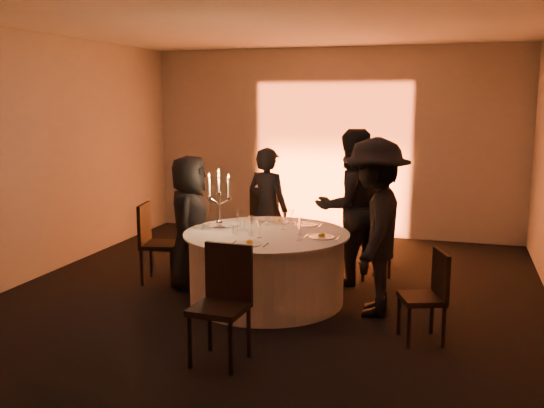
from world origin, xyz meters
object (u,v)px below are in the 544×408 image
(chair_left, at_px, (154,238))
(guest_right, at_px, (374,227))
(coffee_cup, at_px, (206,227))
(chair_back_right, at_px, (373,235))
(guest_left, at_px, (190,222))
(candelabra, at_px, (219,208))
(chair_back_left, at_px, (269,219))
(guest_back_right, at_px, (351,207))
(banquet_table, at_px, (267,267))
(chair_right, at_px, (429,291))
(chair_front, at_px, (223,296))
(guest_back_left, at_px, (268,209))

(chair_left, relative_size, guest_right, 0.53)
(coffee_cup, bearing_deg, chair_back_right, 36.64)
(coffee_cup, bearing_deg, chair_left, 158.93)
(guest_left, bearing_deg, candelabra, -130.62)
(chair_back_left, relative_size, chair_back_right, 1.05)
(chair_left, bearing_deg, guest_right, -107.80)
(chair_back_right, bearing_deg, guest_back_right, 10.50)
(guest_right, bearing_deg, guest_left, -99.80)
(banquet_table, relative_size, guest_back_right, 0.97)
(chair_back_right, height_order, chair_right, chair_back_right)
(chair_right, bearing_deg, chair_front, -82.38)
(chair_back_right, xyz_separation_m, guest_left, (-2.02, -0.96, 0.23))
(chair_left, distance_m, guest_left, 0.55)
(chair_right, height_order, chair_front, chair_front)
(guest_left, distance_m, guest_right, 2.21)
(banquet_table, xyz_separation_m, coffee_cup, (-0.69, -0.05, 0.42))
(chair_front, relative_size, guest_back_right, 0.53)
(chair_left, xyz_separation_m, chair_front, (1.62, -1.81, 0.02))
(guest_left, height_order, candelabra, guest_left)
(banquet_table, bearing_deg, chair_front, -86.10)
(chair_back_right, distance_m, candelabra, 2.01)
(chair_back_right, distance_m, coffee_cup, 2.12)
(chair_right, xyz_separation_m, coffee_cup, (-2.45, 0.59, 0.33))
(chair_front, distance_m, guest_right, 1.87)
(banquet_table, relative_size, guest_back_left, 1.13)
(chair_back_right, bearing_deg, chair_back_left, -51.88)
(banquet_table, xyz_separation_m, chair_front, (0.11, -1.54, 0.17))
(guest_back_left, xyz_separation_m, candelabra, (-0.19, -1.17, 0.21))
(chair_right, distance_m, guest_left, 2.93)
(chair_back_left, bearing_deg, candelabra, 102.40)
(chair_back_left, height_order, chair_front, chair_back_left)
(guest_right, bearing_deg, coffee_cup, -92.14)
(candelabra, bearing_deg, chair_back_right, 37.92)
(banquet_table, distance_m, candelabra, 0.83)
(guest_left, xyz_separation_m, guest_back_left, (0.66, 0.93, 0.02))
(guest_right, bearing_deg, chair_right, 42.83)
(chair_front, bearing_deg, guest_left, 125.71)
(banquet_table, height_order, chair_right, chair_right)
(chair_left, relative_size, chair_right, 1.14)
(banquet_table, height_order, guest_back_right, guest_back_right)
(chair_back_right, height_order, guest_back_left, guest_back_left)
(chair_right, bearing_deg, candelabra, -126.71)
(candelabra, bearing_deg, guest_right, -1.64)
(chair_left, distance_m, guest_right, 2.72)
(guest_back_right, relative_size, guest_right, 1.02)
(guest_back_right, bearing_deg, candelabra, -2.61)
(chair_left, height_order, chair_right, chair_left)
(chair_left, xyz_separation_m, guest_back_left, (1.16, 0.91, 0.25))
(guest_right, bearing_deg, candelabra, -93.88)
(banquet_table, xyz_separation_m, candelabra, (-0.55, 0.00, 0.62))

